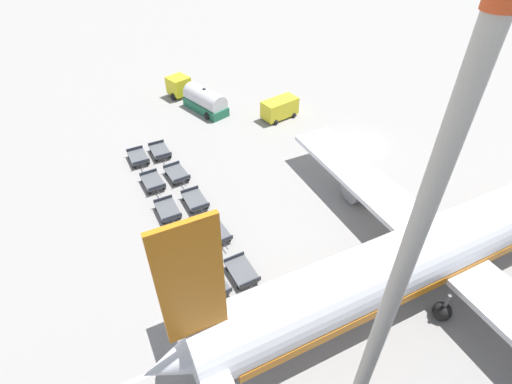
# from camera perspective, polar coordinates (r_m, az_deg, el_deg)

# --- Properties ---
(ground_plane) EXTENTS (500.00, 500.00, 0.00)m
(ground_plane) POSITION_cam_1_polar(r_m,az_deg,el_deg) (45.12, 14.56, 6.70)
(ground_plane) COLOR gray
(airplane) EXTENTS (35.13, 45.46, 12.96)m
(airplane) POSITION_cam_1_polar(r_m,az_deg,el_deg) (31.76, 26.84, -5.97)
(airplane) COLOR silver
(airplane) RESTS_ON ground_plane
(fuel_tanker_primary) EXTENTS (9.99, 5.26, 3.00)m
(fuel_tanker_primary) POSITION_cam_1_polar(r_m,az_deg,el_deg) (50.77, -8.11, 13.18)
(fuel_tanker_primary) COLOR yellow
(fuel_tanker_primary) RESTS_ON ground_plane
(service_van) EXTENTS (3.05, 4.59, 2.30)m
(service_van) POSITION_cam_1_polar(r_m,az_deg,el_deg) (48.09, 3.40, 11.88)
(service_van) COLOR yellow
(service_van) RESTS_ON ground_plane
(baggage_dolly_row_near_col_a) EXTENTS (3.46, 1.84, 0.92)m
(baggage_dolly_row_near_col_a) POSITION_cam_1_polar(r_m,az_deg,el_deg) (42.42, -16.47, 4.76)
(baggage_dolly_row_near_col_a) COLOR #515459
(baggage_dolly_row_near_col_a) RESTS_ON ground_plane
(baggage_dolly_row_near_col_b) EXTENTS (3.48, 1.90, 0.92)m
(baggage_dolly_row_near_col_b) POSITION_cam_1_polar(r_m,az_deg,el_deg) (38.70, -14.51, 1.40)
(baggage_dolly_row_near_col_b) COLOR #515459
(baggage_dolly_row_near_col_b) RESTS_ON ground_plane
(baggage_dolly_row_near_col_c) EXTENTS (3.45, 1.84, 0.92)m
(baggage_dolly_row_near_col_c) POSITION_cam_1_polar(r_m,az_deg,el_deg) (35.32, -12.49, -2.55)
(baggage_dolly_row_near_col_c) COLOR #515459
(baggage_dolly_row_near_col_c) RESTS_ON ground_plane
(baggage_dolly_row_near_col_d) EXTENTS (3.48, 1.91, 0.92)m
(baggage_dolly_row_near_col_d) POSITION_cam_1_polar(r_m,az_deg,el_deg) (32.12, -9.50, -7.34)
(baggage_dolly_row_near_col_d) COLOR #515459
(baggage_dolly_row_near_col_d) RESTS_ON ground_plane
(baggage_dolly_row_near_col_e) EXTENTS (3.51, 2.01, 0.92)m
(baggage_dolly_row_near_col_e) POSITION_cam_1_polar(r_m,az_deg,el_deg) (29.41, -6.20, -12.85)
(baggage_dolly_row_near_col_e) COLOR #515459
(baggage_dolly_row_near_col_e) RESTS_ON ground_plane
(baggage_dolly_row_mid_a_col_a) EXTENTS (3.46, 1.85, 0.92)m
(baggage_dolly_row_mid_a_col_a) POSITION_cam_1_polar(r_m,az_deg,el_deg) (42.79, -13.54, 5.69)
(baggage_dolly_row_mid_a_col_a) COLOR #515459
(baggage_dolly_row_mid_a_col_a) RESTS_ON ground_plane
(baggage_dolly_row_mid_a_col_b) EXTENTS (3.50, 1.97, 0.92)m
(baggage_dolly_row_mid_a_col_b) POSITION_cam_1_polar(r_m,az_deg,el_deg) (39.22, -11.22, 2.57)
(baggage_dolly_row_mid_a_col_b) COLOR #515459
(baggage_dolly_row_mid_a_col_b) RESTS_ON ground_plane
(baggage_dolly_row_mid_a_col_c) EXTENTS (3.46, 1.86, 0.92)m
(baggage_dolly_row_mid_a_col_c) POSITION_cam_1_polar(r_m,az_deg,el_deg) (35.86, -8.68, -1.18)
(baggage_dolly_row_mid_a_col_c) COLOR #515459
(baggage_dolly_row_mid_a_col_c) RESTS_ON ground_plane
(baggage_dolly_row_mid_a_col_d) EXTENTS (3.50, 1.95, 0.92)m
(baggage_dolly_row_mid_a_col_d) POSITION_cam_1_polar(r_m,az_deg,el_deg) (32.73, -5.73, -5.76)
(baggage_dolly_row_mid_a_col_d) COLOR #515459
(baggage_dolly_row_mid_a_col_d) RESTS_ON ground_plane
(baggage_dolly_row_mid_a_col_e) EXTENTS (3.47, 1.87, 0.92)m
(baggage_dolly_row_mid_a_col_e) POSITION_cam_1_polar(r_m,az_deg,el_deg) (29.91, -2.02, -11.30)
(baggage_dolly_row_mid_a_col_e) COLOR #515459
(baggage_dolly_row_mid_a_col_e) RESTS_ON ground_plane
(apron_light_mast) EXTENTS (2.00, 0.70, 28.36)m
(apron_light_mast) POSITION_cam_1_polar(r_m,az_deg,el_deg) (9.92, 20.51, -9.49)
(apron_light_mast) COLOR #ADA89E
(apron_light_mast) RESTS_ON ground_plane
(stand_guidance_stripe) EXTENTS (0.33, 28.96, 0.01)m
(stand_guidance_stripe) POSITION_cam_1_polar(r_m,az_deg,el_deg) (29.55, 9.69, -14.53)
(stand_guidance_stripe) COLOR white
(stand_guidance_stripe) RESTS_ON ground_plane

